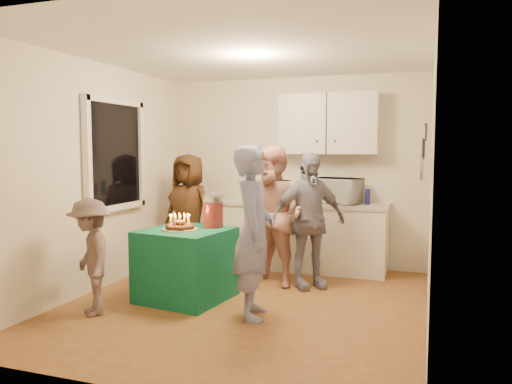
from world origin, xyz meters
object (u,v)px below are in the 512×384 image
(punch_jar, at_px, (213,212))
(child_near_left, at_px, (91,257))
(man_birthday, at_px, (254,232))
(microwave, at_px, (337,191))
(woman_back_left, at_px, (189,212))
(woman_back_center, at_px, (274,216))
(woman_back_right, at_px, (308,220))
(counter, at_px, (303,237))
(party_table, at_px, (186,264))

(punch_jar, distance_m, child_near_left, 1.36)
(punch_jar, bearing_deg, man_birthday, -38.84)
(microwave, height_order, woman_back_left, woman_back_left)
(woman_back_center, xyz_separation_m, child_near_left, (-1.37, -1.59, -0.26))
(woman_back_right, bearing_deg, counter, 70.07)
(child_near_left, bearing_deg, punch_jar, 91.72)
(man_birthday, distance_m, child_near_left, 1.61)
(woman_back_center, distance_m, woman_back_right, 0.41)
(woman_back_left, distance_m, child_near_left, 2.03)
(counter, distance_m, punch_jar, 1.70)
(woman_back_center, bearing_deg, child_near_left, -106.68)
(microwave, height_order, child_near_left, microwave)
(party_table, bearing_deg, woman_back_left, 115.49)
(woman_back_right, bearing_deg, punch_jar, 177.61)
(microwave, bearing_deg, punch_jar, -111.42)
(woman_back_left, bearing_deg, woman_back_center, -6.84)
(woman_back_left, xyz_separation_m, woman_back_right, (1.73, -0.38, 0.02))
(party_table, distance_m, woman_back_left, 1.45)
(woman_back_center, bearing_deg, man_birthday, -58.45)
(counter, distance_m, microwave, 0.79)
(woman_back_center, bearing_deg, party_table, -107.45)
(microwave, bearing_deg, man_birthday, -87.34)
(woman_back_left, xyz_separation_m, child_near_left, (-0.04, -2.02, -0.20))
(microwave, relative_size, child_near_left, 0.52)
(party_table, height_order, woman_back_left, woman_back_left)
(party_table, distance_m, punch_jar, 0.64)
(microwave, relative_size, woman_back_right, 0.38)
(punch_jar, bearing_deg, child_near_left, -130.74)
(counter, xyz_separation_m, woman_back_right, (0.27, -0.85, 0.36))
(man_birthday, height_order, woman_back_left, man_birthday)
(microwave, height_order, man_birthday, man_birthday)
(party_table, xyz_separation_m, punch_jar, (0.22, 0.23, 0.55))
(woman_back_left, height_order, woman_back_center, woman_back_center)
(woman_back_left, bearing_deg, man_birthday, -35.35)
(woman_back_center, bearing_deg, woman_back_right, 30.97)
(child_near_left, bearing_deg, counter, 101.29)
(party_table, xyz_separation_m, woman_back_right, (1.14, 0.87, 0.41))
(punch_jar, height_order, woman_back_center, woman_back_center)
(man_birthday, distance_m, woman_back_right, 1.20)
(woman_back_left, xyz_separation_m, woman_back_center, (1.33, -0.43, 0.06))
(counter, height_order, man_birthday, man_birthday)
(counter, relative_size, punch_jar, 6.47)
(party_table, distance_m, woman_back_right, 1.49)
(punch_jar, xyz_separation_m, man_birthday, (0.66, -0.53, -0.10))
(woman_back_left, relative_size, woman_back_right, 0.98)
(woman_back_center, relative_size, child_near_left, 1.45)
(microwave, height_order, party_table, microwave)
(woman_back_left, bearing_deg, counter, 28.92)
(man_birthday, bearing_deg, microwave, -27.90)
(woman_back_left, height_order, child_near_left, woman_back_left)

